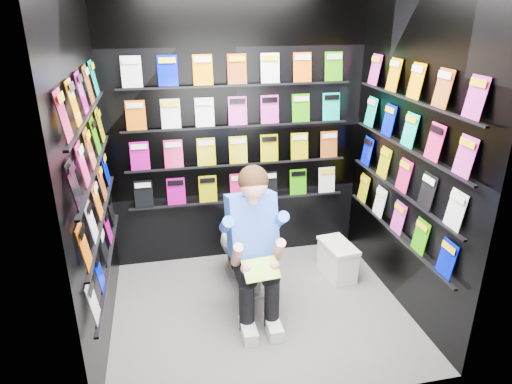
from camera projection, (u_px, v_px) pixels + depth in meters
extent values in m
plane|color=slate|center=(260.00, 311.00, 3.82)|extent=(2.40, 2.40, 0.00)
cube|color=black|center=(237.00, 130.00, 4.24)|extent=(2.40, 0.04, 2.60)
cube|color=black|center=(302.00, 222.00, 2.43)|extent=(2.40, 0.04, 2.60)
cube|color=black|center=(89.00, 176.00, 3.10)|extent=(0.04, 2.00, 2.60)
cube|color=black|center=(410.00, 154.00, 3.56)|extent=(0.04, 2.00, 2.60)
imported|color=silver|center=(243.00, 247.00, 4.08)|extent=(0.49, 0.79, 0.73)
cube|color=white|center=(337.00, 261.00, 4.28)|extent=(0.27, 0.43, 0.30)
cube|color=white|center=(338.00, 245.00, 4.22)|extent=(0.29, 0.45, 0.03)
cube|color=green|center=(261.00, 269.00, 3.34)|extent=(0.28, 0.18, 0.11)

